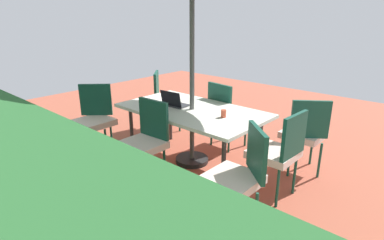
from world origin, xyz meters
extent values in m
cube|color=#9E4C38|center=(0.00, 0.00, -0.01)|extent=(10.00, 10.00, 0.02)
cube|color=silver|center=(0.00, 0.00, 0.73)|extent=(1.89, 1.06, 0.04)
cylinder|color=#333333|center=(-0.80, -0.38, 0.36)|extent=(0.05, 0.05, 0.71)
cylinder|color=#333333|center=(0.80, -0.38, 0.36)|extent=(0.05, 0.05, 0.71)
cylinder|color=#333333|center=(-0.80, 0.38, 0.36)|extent=(0.05, 0.05, 0.71)
cylinder|color=#333333|center=(0.80, 0.38, 0.36)|extent=(0.05, 0.05, 0.71)
cylinder|color=#4C4C4C|center=(0.00, 0.00, 1.29)|extent=(0.06, 0.06, 2.58)
cylinder|color=black|center=(0.00, 0.00, 0.03)|extent=(0.44, 0.44, 0.06)
cube|color=beige|center=(0.05, 0.81, 0.49)|extent=(0.46, 0.46, 0.08)
cube|color=#144738|center=(0.06, 0.60, 0.76)|extent=(0.44, 0.07, 0.45)
cylinder|color=#144738|center=(0.22, 1.00, 0.23)|extent=(0.03, 0.03, 0.45)
cylinder|color=#144738|center=(-0.14, 0.98, 0.23)|extent=(0.03, 0.03, 0.45)
cylinder|color=#144738|center=(0.24, 0.64, 0.23)|extent=(0.03, 0.03, 0.45)
cylinder|color=#144738|center=(-0.12, 0.62, 0.23)|extent=(0.03, 0.03, 0.45)
cube|color=beige|center=(1.19, -0.74, 0.49)|extent=(0.46, 0.46, 0.08)
cube|color=#144738|center=(1.35, -0.60, 0.76)|extent=(0.32, 0.35, 0.45)
cylinder|color=#144738|center=(0.94, -0.73, 0.23)|extent=(0.03, 0.03, 0.45)
cylinder|color=#144738|center=(1.18, -1.00, 0.23)|extent=(0.03, 0.03, 0.45)
cylinder|color=#144738|center=(1.20, -0.49, 0.23)|extent=(0.03, 0.03, 0.45)
cylinder|color=#144738|center=(1.45, -0.75, 0.23)|extent=(0.03, 0.03, 0.45)
cube|color=beige|center=(-1.18, -0.76, 0.49)|extent=(0.46, 0.46, 0.08)
cube|color=#144738|center=(-1.30, -0.59, 0.76)|extent=(0.37, 0.29, 0.45)
cylinder|color=#144738|center=(-1.21, -1.01, 0.23)|extent=(0.03, 0.03, 0.45)
cylinder|color=#144738|center=(-0.93, -0.79, 0.23)|extent=(0.03, 0.03, 0.45)
cylinder|color=#144738|center=(-1.43, -0.72, 0.23)|extent=(0.03, 0.03, 0.45)
cylinder|color=#144738|center=(-1.14, -0.51, 0.23)|extent=(0.03, 0.03, 0.45)
cube|color=beige|center=(-1.18, 0.00, 0.49)|extent=(0.46, 0.46, 0.08)
cube|color=#144738|center=(-1.39, 0.01, 0.76)|extent=(0.06, 0.44, 0.45)
cylinder|color=#144738|center=(-1.01, -0.19, 0.23)|extent=(0.03, 0.03, 0.45)
cylinder|color=#144738|center=(-0.99, 0.17, 0.23)|extent=(0.03, 0.03, 0.45)
cylinder|color=#144738|center=(-1.36, -0.17, 0.23)|extent=(0.03, 0.03, 0.45)
cylinder|color=#144738|center=(-1.35, 0.19, 0.23)|extent=(0.03, 0.03, 0.45)
cube|color=beige|center=(1.16, 0.74, 0.49)|extent=(0.46, 0.46, 0.08)
cube|color=#144738|center=(1.30, 0.59, 0.76)|extent=(0.34, 0.34, 0.45)
cylinder|color=#144738|center=(1.16, 0.99, 0.23)|extent=(0.03, 0.03, 0.45)
cylinder|color=#144738|center=(0.90, 0.74, 0.23)|extent=(0.03, 0.03, 0.45)
cylinder|color=#144738|center=(1.41, 0.74, 0.23)|extent=(0.03, 0.03, 0.45)
cylinder|color=#144738|center=(1.15, 0.48, 0.23)|extent=(0.03, 0.03, 0.45)
cube|color=beige|center=(-0.03, -0.79, 0.49)|extent=(0.46, 0.46, 0.08)
cube|color=#144738|center=(0.00, -0.58, 0.76)|extent=(0.44, 0.10, 0.45)
cylinder|color=#144738|center=(-0.23, -0.94, 0.23)|extent=(0.03, 0.03, 0.45)
cylinder|color=#144738|center=(0.13, -0.99, 0.23)|extent=(0.03, 0.03, 0.45)
cylinder|color=#144738|center=(-0.18, -0.59, 0.23)|extent=(0.03, 0.03, 0.45)
cylinder|color=#144738|center=(0.17, -0.63, 0.23)|extent=(0.03, 0.03, 0.45)
cube|color=beige|center=(-1.17, 0.76, 0.49)|extent=(0.46, 0.46, 0.08)
cube|color=#144738|center=(-1.31, 0.60, 0.76)|extent=(0.36, 0.32, 0.45)
cylinder|color=#144738|center=(-0.92, 0.78, 0.23)|extent=(0.03, 0.03, 0.45)
cylinder|color=#144738|center=(-1.19, 1.01, 0.23)|extent=(0.03, 0.03, 0.45)
cylinder|color=#144738|center=(-1.16, 0.51, 0.23)|extent=(0.03, 0.03, 0.45)
cylinder|color=#144738|center=(-1.43, 0.74, 0.23)|extent=(0.03, 0.03, 0.45)
cube|color=#2D2D33|center=(0.26, 0.02, 0.76)|extent=(0.34, 0.25, 0.02)
cube|color=black|center=(0.25, 0.13, 0.87)|extent=(0.32, 0.08, 0.20)
cylinder|color=#CC4C33|center=(-0.50, 0.00, 0.80)|extent=(0.06, 0.06, 0.09)
camera|label=1|loc=(-2.59, 2.88, 1.93)|focal=29.51mm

